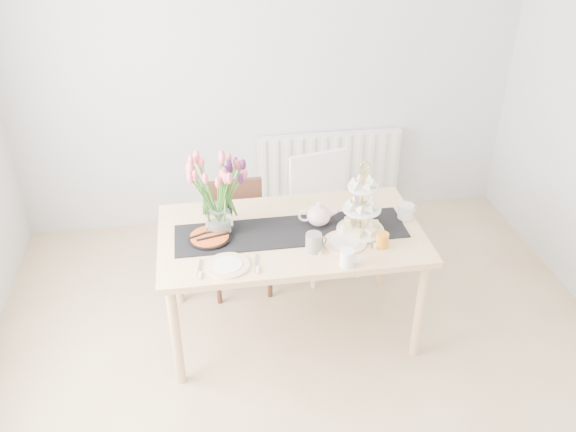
{
  "coord_description": "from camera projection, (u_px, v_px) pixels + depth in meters",
  "views": [
    {
      "loc": [
        -0.56,
        -2.28,
        2.76
      ],
      "look_at": [
        -0.08,
        0.74,
        0.9
      ],
      "focal_mm": 38.0,
      "sensor_mm": 36.0,
      "label": 1
    }
  ],
  "objects": [
    {
      "name": "mug_orange",
      "position": [
        382.0,
        240.0,
        3.54
      ],
      "size": [
        0.11,
        0.11,
        0.09
      ],
      "primitive_type": "cylinder",
      "rotation": [
        0.0,
        0.0,
        0.77
      ],
      "color": "orange",
      "rests_on": "dining_table"
    },
    {
      "name": "mug_grey",
      "position": [
        314.0,
        242.0,
        3.5
      ],
      "size": [
        0.11,
        0.11,
        0.11
      ],
      "primitive_type": "cylinder",
      "rotation": [
        0.0,
        0.0,
        0.16
      ],
      "color": "gray",
      "rests_on": "dining_table"
    },
    {
      "name": "chair_white",
      "position": [
        323.0,
        205.0,
        4.45
      ],
      "size": [
        0.51,
        0.51,
        0.88
      ],
      "rotation": [
        0.0,
        0.0,
        0.21
      ],
      "color": "white",
      "rests_on": "ground"
    },
    {
      "name": "cream_jug",
      "position": [
        406.0,
        212.0,
        3.81
      ],
      "size": [
        0.12,
        0.12,
        0.1
      ],
      "primitive_type": "cylinder",
      "rotation": [
        0.0,
        0.0,
        0.3
      ],
      "color": "silver",
      "rests_on": "dining_table"
    },
    {
      "name": "plate_right",
      "position": [
        345.0,
        242.0,
        3.59
      ],
      "size": [
        0.31,
        0.31,
        0.01
      ],
      "primitive_type": "cylinder",
      "rotation": [
        0.0,
        0.0,
        -0.23
      ],
      "color": "white",
      "rests_on": "dining_table"
    },
    {
      "name": "room_shell",
      "position": [
        331.0,
        222.0,
        2.76
      ],
      "size": [
        4.5,
        4.5,
        4.5
      ],
      "color": "tan",
      "rests_on": "ground"
    },
    {
      "name": "tulip_vase",
      "position": [
        216.0,
        183.0,
        3.55
      ],
      "size": [
        0.6,
        0.6,
        0.51
      ],
      "rotation": [
        0.0,
        0.0,
        0.14
      ],
      "color": "silver",
      "rests_on": "dining_table"
    },
    {
      "name": "teapot",
      "position": [
        319.0,
        215.0,
        3.72
      ],
      "size": [
        0.26,
        0.22,
        0.16
      ],
      "primitive_type": null,
      "rotation": [
        0.0,
        0.0,
        -0.12
      ],
      "color": "white",
      "rests_on": "dining_table"
    },
    {
      "name": "dining_table",
      "position": [
        291.0,
        242.0,
        3.74
      ],
      "size": [
        1.6,
        0.9,
        0.75
      ],
      "color": "tan",
      "rests_on": "ground"
    },
    {
      "name": "table_runner",
      "position": [
        291.0,
        231.0,
        3.7
      ],
      "size": [
        1.4,
        0.35,
        0.01
      ],
      "primitive_type": "cube",
      "color": "black",
      "rests_on": "dining_table"
    },
    {
      "name": "radiator",
      "position": [
        329.0,
        167.0,
        5.11
      ],
      "size": [
        1.2,
        0.08,
        0.6
      ],
      "primitive_type": "cube",
      "color": "white",
      "rests_on": "room_shell"
    },
    {
      "name": "chair_brown",
      "position": [
        238.0,
        228.0,
        4.31
      ],
      "size": [
        0.41,
        0.41,
        0.77
      ],
      "rotation": [
        0.0,
        0.0,
        0.04
      ],
      "color": "#3B1D15",
      "rests_on": "ground"
    },
    {
      "name": "mug_white",
      "position": [
        347.0,
        258.0,
        3.38
      ],
      "size": [
        0.11,
        0.11,
        0.1
      ],
      "primitive_type": "cylinder",
      "rotation": [
        0.0,
        0.0,
        -0.38
      ],
      "color": "white",
      "rests_on": "dining_table"
    },
    {
      "name": "tart_tin",
      "position": [
        210.0,
        238.0,
        3.62
      ],
      "size": [
        0.26,
        0.26,
        0.03
      ],
      "rotation": [
        0.0,
        0.0,
        -0.01
      ],
      "color": "black",
      "rests_on": "dining_table"
    },
    {
      "name": "cake_stand",
      "position": [
        361.0,
        215.0,
        3.64
      ],
      "size": [
        0.29,
        0.29,
        0.42
      ],
      "rotation": [
        0.0,
        0.0,
        0.09
      ],
      "color": "gold",
      "rests_on": "dining_table"
    },
    {
      "name": "plate_left",
      "position": [
        228.0,
        265.0,
        3.39
      ],
      "size": [
        0.28,
        0.28,
        0.01
      ],
      "primitive_type": "cylinder",
      "rotation": [
        0.0,
        0.0,
        -0.14
      ],
      "color": "white",
      "rests_on": "dining_table"
    }
  ]
}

